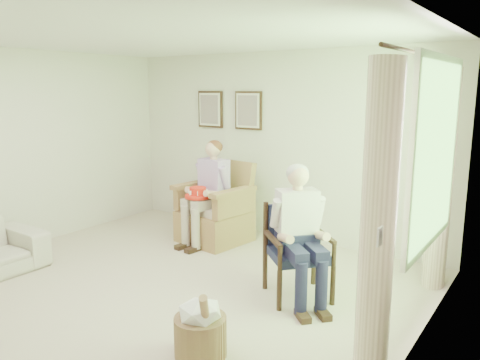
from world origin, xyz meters
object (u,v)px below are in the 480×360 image
at_px(wicker_armchair, 216,216).
at_px(hatbox, 200,327).
at_px(wood_armchair, 302,247).
at_px(red_hat, 198,194).
at_px(person_dark, 296,225).
at_px(person_wicker, 209,185).

height_order(wicker_armchair, hatbox, wicker_armchair).
bearing_deg(wicker_armchair, wood_armchair, -18.83).
bearing_deg(red_hat, person_dark, -20.58).
height_order(person_wicker, red_hat, person_wicker).
xyz_separation_m(person_dark, red_hat, (-1.82, 0.68, -0.05)).
xyz_separation_m(wood_armchair, person_dark, (0.00, -0.15, 0.28)).
height_order(wicker_armchair, red_hat, wicker_armchair).
bearing_deg(person_dark, wood_armchair, 42.55).
xyz_separation_m(wicker_armchair, red_hat, (-0.03, -0.35, 0.38)).
xyz_separation_m(wood_armchair, person_wicker, (-1.79, 0.73, 0.31)).
xyz_separation_m(person_wicker, hatbox, (1.67, -2.21, -0.58)).
relative_size(wicker_armchair, person_dark, 0.83).
bearing_deg(wood_armchair, hatbox, -141.98).
height_order(red_hat, hatbox, red_hat).
relative_size(wicker_armchair, hatbox, 1.80).
bearing_deg(wicker_armchair, person_wicker, -82.69).
height_order(person_dark, hatbox, person_dark).
relative_size(wood_armchair, person_dark, 0.69).
bearing_deg(hatbox, person_dark, 84.95).
bearing_deg(person_wicker, person_dark, -19.02).
bearing_deg(person_wicker, wicker_armchair, 97.31).
bearing_deg(hatbox, wood_armchair, 85.47).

